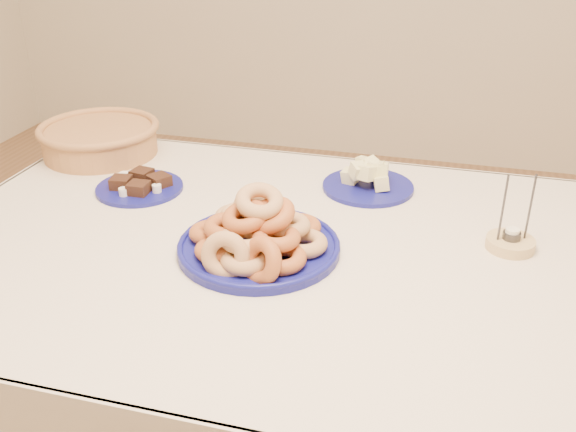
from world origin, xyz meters
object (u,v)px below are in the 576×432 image
(donut_platter, at_px, (258,236))
(wicker_basket, at_px, (100,138))
(dining_table, at_px, (294,286))
(melon_plate, at_px, (369,180))
(candle_holder, at_px, (511,242))
(brownie_plate, at_px, (140,186))

(donut_platter, bearing_deg, wicker_basket, 145.11)
(dining_table, xyz_separation_m, melon_plate, (0.11, 0.35, 0.13))
(wicker_basket, bearing_deg, donut_platter, -34.89)
(dining_table, distance_m, wicker_basket, 0.82)
(dining_table, xyz_separation_m, candle_holder, (0.47, 0.12, 0.12))
(donut_platter, distance_m, wicker_basket, 0.77)
(donut_platter, bearing_deg, melon_plate, 65.55)
(donut_platter, relative_size, wicker_basket, 0.87)
(donut_platter, distance_m, brownie_plate, 0.47)
(candle_holder, bearing_deg, brownie_plate, 175.87)
(brownie_plate, xyz_separation_m, candle_holder, (0.93, -0.07, 0.00))
(donut_platter, relative_size, brownie_plate, 1.50)
(dining_table, bearing_deg, melon_plate, 71.88)
(donut_platter, xyz_separation_m, wicker_basket, (-0.63, 0.44, 0.01))
(melon_plate, bearing_deg, wicker_basket, 177.06)
(donut_platter, relative_size, candle_holder, 2.27)
(wicker_basket, bearing_deg, candle_holder, -13.30)
(dining_table, height_order, brownie_plate, brownie_plate)
(dining_table, distance_m, brownie_plate, 0.52)
(dining_table, height_order, wicker_basket, wicker_basket)
(dining_table, height_order, melon_plate, melon_plate)
(brownie_plate, bearing_deg, dining_table, -21.26)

